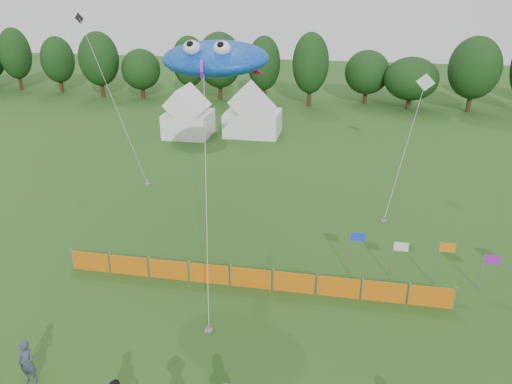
% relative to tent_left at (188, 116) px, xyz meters
% --- Properties ---
extents(treeline, '(104.57, 8.78, 8.36)m').
position_rel_tent_left_xyz_m(treeline, '(12.42, 14.82, 2.37)').
color(treeline, '#382314').
rests_on(treeline, ground).
extents(tent_left, '(4.07, 4.07, 3.59)m').
position_rel_tent_left_xyz_m(tent_left, '(0.00, 0.00, 0.00)').
color(tent_left, white).
rests_on(tent_left, ground).
extents(tent_right, '(5.00, 4.00, 3.53)m').
position_rel_tent_left_xyz_m(tent_right, '(5.71, 1.46, -0.03)').
color(tent_right, white).
rests_on(tent_right, ground).
extents(barrier_fence, '(17.90, 0.06, 1.00)m').
position_rel_tent_left_xyz_m(barrier_fence, '(10.42, -23.29, -1.31)').
color(barrier_fence, '#D1620B').
rests_on(barrier_fence, ground).
extents(flag_row, '(10.73, 0.46, 2.24)m').
position_rel_tent_left_xyz_m(flag_row, '(19.96, -21.26, -0.41)').
color(flag_row, gray).
rests_on(flag_row, ground).
extents(spectator_a, '(0.64, 0.42, 1.75)m').
position_rel_tent_left_xyz_m(spectator_a, '(3.90, -30.57, -0.94)').
color(spectator_a, '#323D53').
rests_on(spectator_a, ground).
extents(stingray_kite, '(6.68, 14.60, 10.84)m').
position_rel_tent_left_xyz_m(stingray_kite, '(8.02, -19.19, 8.02)').
color(stingray_kite, blue).
rests_on(stingray_kite, ground).
extents(small_kite_white, '(3.33, 8.87, 7.39)m').
position_rel_tent_left_xyz_m(small_kite_white, '(18.68, -8.87, 3.12)').
color(small_kite_white, white).
rests_on(small_kite_white, ground).
extents(small_kite_dark, '(6.44, 4.44, 11.11)m').
position_rel_tent_left_xyz_m(small_kite_dark, '(-2.47, -9.78, 4.17)').
color(small_kite_dark, black).
rests_on(small_kite_dark, ground).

